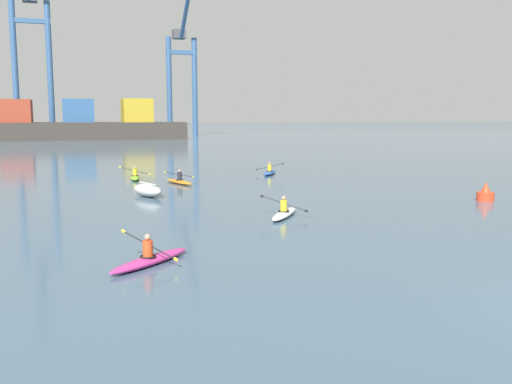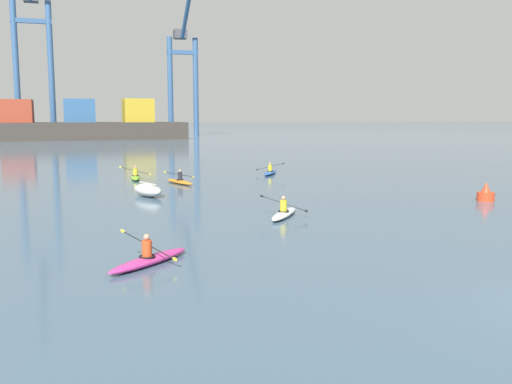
# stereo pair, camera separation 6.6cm
# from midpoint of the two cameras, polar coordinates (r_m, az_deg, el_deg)

# --- Properties ---
(container_barge) EXTENTS (40.38, 10.03, 7.90)m
(container_barge) POSITION_cam_midpoint_polar(r_m,az_deg,el_deg) (113.80, -17.42, 6.48)
(container_barge) COLOR #38332D
(container_barge) RESTS_ON ground
(gantry_crane_west) EXTENTS (7.83, 19.15, 40.07)m
(gantry_crane_west) POSITION_cam_midpoint_polar(r_m,az_deg,el_deg) (124.72, -21.78, 13.83)
(gantry_crane_west) COLOR #335684
(gantry_crane_west) RESTS_ON ground
(gantry_crane_west_mid) EXTENTS (7.05, 18.85, 34.85)m
(gantry_crane_west_mid) POSITION_cam_midpoint_polar(r_m,az_deg,el_deg) (130.02, -7.38, 12.73)
(gantry_crane_west_mid) COLOR #335684
(gantry_crane_west_mid) RESTS_ON ground
(capsized_dinghy) EXTENTS (1.88, 2.82, 0.76)m
(capsized_dinghy) POSITION_cam_midpoint_polar(r_m,az_deg,el_deg) (31.81, -10.87, 0.20)
(capsized_dinghy) COLOR beige
(capsized_dinghy) RESTS_ON ground
(channel_buoy) EXTENTS (0.90, 0.90, 1.00)m
(channel_buoy) POSITION_cam_midpoint_polar(r_m,az_deg,el_deg) (31.97, 22.37, -0.19)
(channel_buoy) COLOR red
(channel_buoy) RESTS_ON ground
(kayak_blue) EXTENTS (2.29, 3.21, 0.95)m
(kayak_blue) POSITION_cam_midpoint_polar(r_m,az_deg,el_deg) (43.17, 1.50, 2.03)
(kayak_blue) COLOR #2856B2
(kayak_blue) RESTS_ON ground
(kayak_white) EXTENTS (2.48, 3.10, 0.97)m
(kayak_white) POSITION_cam_midpoint_polar(r_m,az_deg,el_deg) (24.89, 2.93, -2.15)
(kayak_white) COLOR silver
(kayak_white) RESTS_ON ground
(kayak_magenta) EXTENTS (2.94, 2.70, 1.00)m
(kayak_magenta) POSITION_cam_midpoint_polar(r_m,az_deg,el_deg) (17.24, -10.70, -6.69)
(kayak_magenta) COLOR #C13384
(kayak_magenta) RESTS_ON ground
(kayak_orange) EXTENTS (2.17, 3.43, 0.95)m
(kayak_orange) POSITION_cam_midpoint_polar(r_m,az_deg,el_deg) (37.49, -7.74, 1.10)
(kayak_orange) COLOR orange
(kayak_orange) RESTS_ON ground
(kayak_lime) EXTENTS (2.22, 3.44, 0.96)m
(kayak_lime) POSITION_cam_midpoint_polar(r_m,az_deg,el_deg) (40.75, -12.11, 1.53)
(kayak_lime) COLOR #7ABC2D
(kayak_lime) RESTS_ON ground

